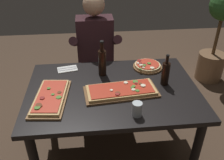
{
  "coord_description": "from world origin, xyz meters",
  "views": [
    {
      "loc": [
        -0.17,
        -1.66,
        1.87
      ],
      "look_at": [
        0.0,
        0.05,
        0.79
      ],
      "focal_mm": 39.21,
      "sensor_mm": 36.0,
      "label": 1
    }
  ],
  "objects_px": {
    "potted_plant_corner": "(217,38)",
    "wine_bottle_dark": "(102,62)",
    "oil_bottle_amber": "(165,73)",
    "tumbler_near_camera": "(137,109)",
    "dining_table": "(113,98)",
    "pizza_round_far": "(147,66)",
    "diner_chair": "(96,66)",
    "seated_diner": "(96,51)",
    "pizza_rectangular_front": "(121,91)",
    "pizza_rectangular_left": "(51,97)"
  },
  "relations": [
    {
      "from": "pizza_rectangular_front",
      "to": "pizza_round_far",
      "type": "bearing_deg",
      "value": 51.91
    },
    {
      "from": "dining_table",
      "to": "potted_plant_corner",
      "type": "distance_m",
      "value": 1.95
    },
    {
      "from": "dining_table",
      "to": "pizza_round_far",
      "type": "height_order",
      "value": "pizza_round_far"
    },
    {
      "from": "pizza_rectangular_left",
      "to": "wine_bottle_dark",
      "type": "bearing_deg",
      "value": 38.54
    },
    {
      "from": "dining_table",
      "to": "seated_diner",
      "type": "bearing_deg",
      "value": 98.25
    },
    {
      "from": "pizza_rectangular_left",
      "to": "pizza_round_far",
      "type": "relative_size",
      "value": 1.9
    },
    {
      "from": "diner_chair",
      "to": "potted_plant_corner",
      "type": "height_order",
      "value": "potted_plant_corner"
    },
    {
      "from": "dining_table",
      "to": "seated_diner",
      "type": "distance_m",
      "value": 0.75
    },
    {
      "from": "pizza_round_far",
      "to": "potted_plant_corner",
      "type": "xyz_separation_m",
      "value": [
        1.15,
        0.91,
        -0.15
      ]
    },
    {
      "from": "pizza_round_far",
      "to": "seated_diner",
      "type": "height_order",
      "value": "seated_diner"
    },
    {
      "from": "tumbler_near_camera",
      "to": "diner_chair",
      "type": "bearing_deg",
      "value": 101.26
    },
    {
      "from": "dining_table",
      "to": "diner_chair",
      "type": "height_order",
      "value": "diner_chair"
    },
    {
      "from": "pizza_rectangular_front",
      "to": "tumbler_near_camera",
      "type": "distance_m",
      "value": 0.29
    },
    {
      "from": "pizza_rectangular_left",
      "to": "tumbler_near_camera",
      "type": "distance_m",
      "value": 0.67
    },
    {
      "from": "wine_bottle_dark",
      "to": "pizza_round_far",
      "type": "bearing_deg",
      "value": 10.7
    },
    {
      "from": "oil_bottle_amber",
      "to": "seated_diner",
      "type": "distance_m",
      "value": 0.9
    },
    {
      "from": "potted_plant_corner",
      "to": "wine_bottle_dark",
      "type": "bearing_deg",
      "value": -148.02
    },
    {
      "from": "pizza_rectangular_left",
      "to": "oil_bottle_amber",
      "type": "height_order",
      "value": "oil_bottle_amber"
    },
    {
      "from": "potted_plant_corner",
      "to": "pizza_rectangular_front",
      "type": "bearing_deg",
      "value": -138.43
    },
    {
      "from": "pizza_rectangular_left",
      "to": "potted_plant_corner",
      "type": "xyz_separation_m",
      "value": [
        2.01,
        1.32,
        -0.15
      ]
    },
    {
      "from": "pizza_round_far",
      "to": "seated_diner",
      "type": "bearing_deg",
      "value": 137.94
    },
    {
      "from": "tumbler_near_camera",
      "to": "potted_plant_corner",
      "type": "xyz_separation_m",
      "value": [
        1.38,
        1.57,
        -0.18
      ]
    },
    {
      "from": "oil_bottle_amber",
      "to": "tumbler_near_camera",
      "type": "xyz_separation_m",
      "value": [
        -0.31,
        -0.38,
        -0.05
      ]
    },
    {
      "from": "dining_table",
      "to": "tumbler_near_camera",
      "type": "distance_m",
      "value": 0.41
    },
    {
      "from": "tumbler_near_camera",
      "to": "seated_diner",
      "type": "bearing_deg",
      "value": 102.47
    },
    {
      "from": "pizza_round_far",
      "to": "oil_bottle_amber",
      "type": "relative_size",
      "value": 1.0
    },
    {
      "from": "pizza_round_far",
      "to": "tumbler_near_camera",
      "type": "relative_size",
      "value": 2.56
    },
    {
      "from": "pizza_rectangular_left",
      "to": "diner_chair",
      "type": "distance_m",
      "value": 1.07
    },
    {
      "from": "dining_table",
      "to": "wine_bottle_dark",
      "type": "relative_size",
      "value": 4.33
    },
    {
      "from": "seated_diner",
      "to": "pizza_round_far",
      "type": "bearing_deg",
      "value": -42.06
    },
    {
      "from": "pizza_rectangular_left",
      "to": "tumbler_near_camera",
      "type": "relative_size",
      "value": 4.86
    },
    {
      "from": "pizza_rectangular_left",
      "to": "wine_bottle_dark",
      "type": "xyz_separation_m",
      "value": [
        0.42,
        0.34,
        0.11
      ]
    },
    {
      "from": "pizza_rectangular_front",
      "to": "pizza_rectangular_left",
      "type": "height_order",
      "value": "same"
    },
    {
      "from": "dining_table",
      "to": "pizza_rectangular_left",
      "type": "distance_m",
      "value": 0.51
    },
    {
      "from": "pizza_rectangular_left",
      "to": "wine_bottle_dark",
      "type": "height_order",
      "value": "wine_bottle_dark"
    },
    {
      "from": "pizza_rectangular_left",
      "to": "tumbler_near_camera",
      "type": "height_order",
      "value": "tumbler_near_camera"
    },
    {
      "from": "pizza_rectangular_front",
      "to": "seated_diner",
      "type": "xyz_separation_m",
      "value": [
        -0.17,
        0.8,
        -0.02
      ]
    },
    {
      "from": "pizza_rectangular_left",
      "to": "oil_bottle_amber",
      "type": "distance_m",
      "value": 0.94
    },
    {
      "from": "wine_bottle_dark",
      "to": "potted_plant_corner",
      "type": "height_order",
      "value": "potted_plant_corner"
    },
    {
      "from": "diner_chair",
      "to": "potted_plant_corner",
      "type": "relative_size",
      "value": 0.71
    },
    {
      "from": "dining_table",
      "to": "oil_bottle_amber",
      "type": "distance_m",
      "value": 0.49
    },
    {
      "from": "pizza_round_far",
      "to": "diner_chair",
      "type": "relative_size",
      "value": 0.31
    },
    {
      "from": "pizza_rectangular_left",
      "to": "diner_chair",
      "type": "height_order",
      "value": "diner_chair"
    },
    {
      "from": "oil_bottle_amber",
      "to": "pizza_rectangular_left",
      "type": "bearing_deg",
      "value": -172.13
    },
    {
      "from": "wine_bottle_dark",
      "to": "potted_plant_corner",
      "type": "distance_m",
      "value": 1.88
    },
    {
      "from": "wine_bottle_dark",
      "to": "seated_diner",
      "type": "xyz_separation_m",
      "value": [
        -0.04,
        0.5,
        -0.13
      ]
    },
    {
      "from": "oil_bottle_amber",
      "to": "diner_chair",
      "type": "relative_size",
      "value": 0.31
    },
    {
      "from": "pizza_rectangular_front",
      "to": "oil_bottle_amber",
      "type": "bearing_deg",
      "value": 13.83
    },
    {
      "from": "diner_chair",
      "to": "seated_diner",
      "type": "distance_m",
      "value": 0.28
    },
    {
      "from": "pizza_rectangular_front",
      "to": "wine_bottle_dark",
      "type": "bearing_deg",
      "value": 113.23
    }
  ]
}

